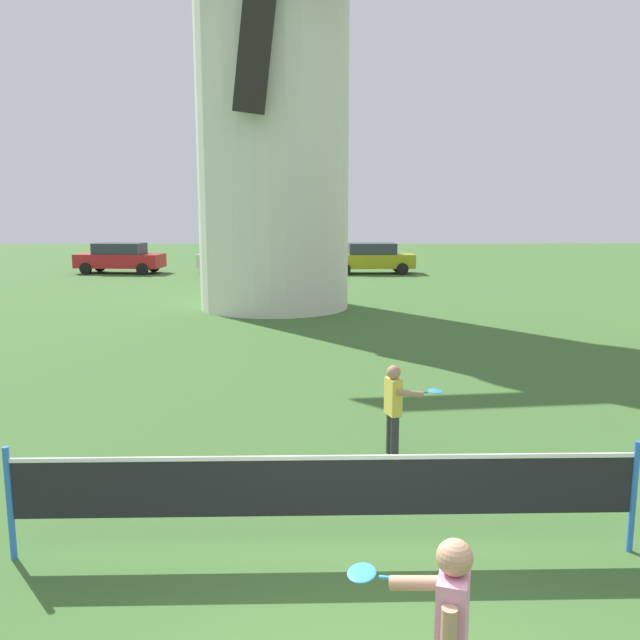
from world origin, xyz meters
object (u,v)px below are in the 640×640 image
object	(u,v)px
player_far	(395,404)
windmill	(272,84)
parked_car_mustard	(372,258)
tennis_net	(325,486)
parked_car_red	(120,258)
player_near	(448,637)
parked_car_cream	(242,257)

from	to	relation	value
player_far	windmill	bearing A→B (deg)	99.21
windmill	player_far	world-z (taller)	windmill
parked_car_mustard	player_far	bearing A→B (deg)	-95.19
windmill	player_far	bearing A→B (deg)	-80.79
tennis_net	parked_car_mustard	bearing A→B (deg)	83.24
windmill	tennis_net	world-z (taller)	windmill
tennis_net	parked_car_mustard	distance (m)	28.09
tennis_net	parked_car_mustard	world-z (taller)	parked_car_mustard
tennis_net	parked_car_red	world-z (taller)	parked_car_red
player_near	parked_car_cream	xyz separation A→B (m)	(-4.06, 30.69, 0.02)
parked_car_cream	player_far	bearing A→B (deg)	-80.25
player_near	parked_car_mustard	bearing A→B (deg)	84.95
parked_car_mustard	parked_car_cream	bearing A→B (deg)	175.98
tennis_net	player_near	world-z (taller)	player_near
parked_car_cream	parked_car_mustard	xyz separation A→B (m)	(6.74, -0.47, -0.00)
parked_car_mustard	tennis_net	bearing A→B (deg)	-96.76
parked_car_red	parked_car_cream	world-z (taller)	same
player_near	parked_car_mustard	distance (m)	30.34
tennis_net	parked_car_mustard	size ratio (longest dim) A/B	1.37
tennis_net	parked_car_cream	bearing A→B (deg)	96.89
player_near	player_far	bearing A→B (deg)	85.68
windmill	player_far	distance (m)	15.12
tennis_net	player_near	xyz separation A→B (m)	(0.64, -2.33, 0.10)
parked_car_red	parked_car_cream	distance (m)	6.30
windmill	parked_car_mustard	size ratio (longest dim) A/B	3.46
player_far	parked_car_mustard	xyz separation A→B (m)	(2.30, 25.33, 0.12)
player_far	parked_car_cream	world-z (taller)	parked_car_cream
tennis_net	parked_car_red	xyz separation A→B (m)	(-9.73, 28.34, 0.12)
tennis_net	player_far	distance (m)	2.75
windmill	tennis_net	bearing A→B (deg)	-85.79
parked_car_cream	windmill	bearing A→B (deg)	-79.66
windmill	parked_car_cream	bearing A→B (deg)	100.34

